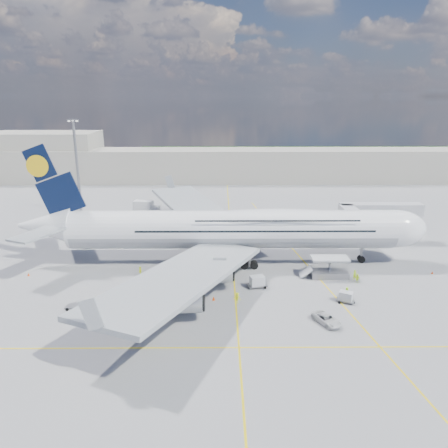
{
  "coord_description": "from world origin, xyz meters",
  "views": [
    {
      "loc": [
        -2.29,
        -69.32,
        31.03
      ],
      "look_at": [
        -1.72,
        8.0,
        8.38
      ],
      "focal_mm": 35.0,
      "sensor_mm": 36.0,
      "label": 1
    }
  ],
  "objects_px": {
    "service_van": "(327,319)",
    "crew_tug": "(237,298)",
    "crew_nose": "(355,275)",
    "crew_wing": "(140,271)",
    "light_mast": "(77,167)",
    "cone_wing_right_outer": "(144,315)",
    "cargo_loader": "(328,270)",
    "dolly_nose_far": "(346,297)",
    "jet_bridge": "(370,214)",
    "cone_wing_right_inner": "(214,298)",
    "crew_loader": "(357,278)",
    "crew_van": "(347,292)",
    "cone_wing_left_inner": "(173,232)",
    "catering_truck_inner": "(176,225)",
    "dolly_row_c": "(185,277)",
    "airliner": "(234,229)",
    "baggage_tug": "(173,299)",
    "catering_truck_outer": "(146,209)",
    "dolly_row_b": "(165,313)",
    "dolly_row_a": "(144,283)",
    "cone_nose": "(432,273)",
    "dolly_nose_near": "(257,281)",
    "dolly_back": "(78,306)",
    "cone_tail": "(29,274)",
    "cone_wing_left_outer": "(145,231)"
  },
  "relations": [
    {
      "from": "service_van",
      "to": "crew_tug",
      "type": "bearing_deg",
      "value": 125.34
    },
    {
      "from": "crew_nose",
      "to": "crew_wing",
      "type": "xyz_separation_m",
      "value": [
        -37.97,
        1.71,
        0.06
      ]
    },
    {
      "from": "light_mast",
      "to": "cone_wing_right_outer",
      "type": "xyz_separation_m",
      "value": [
        26.44,
        -56.53,
        -12.95
      ]
    },
    {
      "from": "light_mast",
      "to": "crew_tug",
      "type": "xyz_separation_m",
      "value": [
        40.21,
        -52.42,
        -12.31
      ]
    },
    {
      "from": "cargo_loader",
      "to": "dolly_nose_far",
      "type": "height_order",
      "value": "cargo_loader"
    },
    {
      "from": "jet_bridge",
      "to": "cone_wing_right_inner",
      "type": "height_order",
      "value": "jet_bridge"
    },
    {
      "from": "crew_loader",
      "to": "crew_van",
      "type": "xyz_separation_m",
      "value": [
        -3.41,
        -5.62,
        0.06
      ]
    },
    {
      "from": "crew_wing",
      "to": "cone_wing_left_inner",
      "type": "height_order",
      "value": "crew_wing"
    },
    {
      "from": "cargo_loader",
      "to": "catering_truck_inner",
      "type": "relative_size",
      "value": 1.26
    },
    {
      "from": "cone_wing_right_outer",
      "to": "cargo_loader",
      "type": "bearing_deg",
      "value": 25.4
    },
    {
      "from": "dolly_row_c",
      "to": "cone_wing_left_inner",
      "type": "height_order",
      "value": "dolly_row_c"
    },
    {
      "from": "airliner",
      "to": "crew_nose",
      "type": "distance_m",
      "value": 23.4
    },
    {
      "from": "light_mast",
      "to": "baggage_tug",
      "type": "xyz_separation_m",
      "value": [
        30.25,
        -52.35,
        -12.52
      ]
    },
    {
      "from": "catering_truck_outer",
      "to": "crew_tug",
      "type": "height_order",
      "value": "catering_truck_outer"
    },
    {
      "from": "crew_wing",
      "to": "cone_wing_left_inner",
      "type": "bearing_deg",
      "value": -6.58
    },
    {
      "from": "service_van",
      "to": "crew_van",
      "type": "bearing_deg",
      "value": 31.34
    },
    {
      "from": "dolly_row_b",
      "to": "baggage_tug",
      "type": "relative_size",
      "value": 1.03
    },
    {
      "from": "dolly_row_a",
      "to": "crew_loader",
      "type": "distance_m",
      "value": 36.73
    },
    {
      "from": "airliner",
      "to": "cone_nose",
      "type": "relative_size",
      "value": 158.43
    },
    {
      "from": "crew_wing",
      "to": "crew_van",
      "type": "height_order",
      "value": "crew_wing"
    },
    {
      "from": "dolly_nose_near",
      "to": "crew_tug",
      "type": "bearing_deg",
      "value": -136.42
    },
    {
      "from": "dolly_back",
      "to": "cone_nose",
      "type": "relative_size",
      "value": 7.29
    },
    {
      "from": "crew_wing",
      "to": "dolly_row_b",
      "type": "bearing_deg",
      "value": -156.13
    },
    {
      "from": "catering_truck_outer",
      "to": "cone_tail",
      "type": "distance_m",
      "value": 43.54
    },
    {
      "from": "dolly_nose_near",
      "to": "crew_nose",
      "type": "distance_m",
      "value": 17.7
    },
    {
      "from": "jet_bridge",
      "to": "dolly_row_a",
      "type": "xyz_separation_m",
      "value": [
        -45.22,
        -21.59,
        -6.48
      ]
    },
    {
      "from": "dolly_nose_far",
      "to": "crew_wing",
      "type": "xyz_separation_m",
      "value": [
        -33.95,
        10.46,
        0.02
      ]
    },
    {
      "from": "crew_nose",
      "to": "crew_tug",
      "type": "relative_size",
      "value": 1.01
    },
    {
      "from": "crew_wing",
      "to": "crew_van",
      "type": "bearing_deg",
      "value": -103.36
    },
    {
      "from": "cargo_loader",
      "to": "baggage_tug",
      "type": "height_order",
      "value": "cargo_loader"
    },
    {
      "from": "dolly_nose_near",
      "to": "cone_wing_right_inner",
      "type": "relative_size",
      "value": 5.66
    },
    {
      "from": "crew_nose",
      "to": "catering_truck_outer",
      "type": "bearing_deg",
      "value": 120.59
    },
    {
      "from": "airliner",
      "to": "baggage_tug",
      "type": "relative_size",
      "value": 29.2
    },
    {
      "from": "service_van",
      "to": "catering_truck_inner",
      "type": "bearing_deg",
      "value": 93.36
    },
    {
      "from": "baggage_tug",
      "to": "crew_wing",
      "type": "bearing_deg",
      "value": 105.15
    },
    {
      "from": "light_mast",
      "to": "dolly_back",
      "type": "xyz_separation_m",
      "value": [
        15.88,
        -54.13,
        -12.82
      ]
    },
    {
      "from": "dolly_row_a",
      "to": "cone_tail",
      "type": "bearing_deg",
      "value": 162.48
    },
    {
      "from": "dolly_nose_far",
      "to": "cone_nose",
      "type": "xyz_separation_m",
      "value": [
        18.98,
        11.3,
        -0.7
      ]
    },
    {
      "from": "dolly_row_b",
      "to": "baggage_tug",
      "type": "bearing_deg",
      "value": 77.12
    },
    {
      "from": "service_van",
      "to": "crew_wing",
      "type": "height_order",
      "value": "crew_wing"
    },
    {
      "from": "dolly_back",
      "to": "crew_tug",
      "type": "distance_m",
      "value": 24.4
    },
    {
      "from": "dolly_row_b",
      "to": "service_van",
      "type": "bearing_deg",
      "value": -7.78
    },
    {
      "from": "crew_loader",
      "to": "cone_tail",
      "type": "xyz_separation_m",
      "value": [
        -58.25,
        3.49,
        -0.54
      ]
    },
    {
      "from": "airliner",
      "to": "dolly_row_a",
      "type": "bearing_deg",
      "value": -145.8
    },
    {
      "from": "crew_van",
      "to": "cone_wing_left_outer",
      "type": "distance_m",
      "value": 52.07
    },
    {
      "from": "service_van",
      "to": "crew_tug",
      "type": "distance_m",
      "value": 14.09
    },
    {
      "from": "cone_wing_right_inner",
      "to": "crew_nose",
      "type": "bearing_deg",
      "value": 17.63
    },
    {
      "from": "dolly_row_a",
      "to": "service_van",
      "type": "relative_size",
      "value": 0.73
    },
    {
      "from": "dolly_nose_near",
      "to": "dolly_row_c",
      "type": "bearing_deg",
      "value": 156.33
    },
    {
      "from": "cone_wing_left_outer",
      "to": "dolly_back",
      "type": "bearing_deg",
      "value": -95.51
    }
  ]
}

